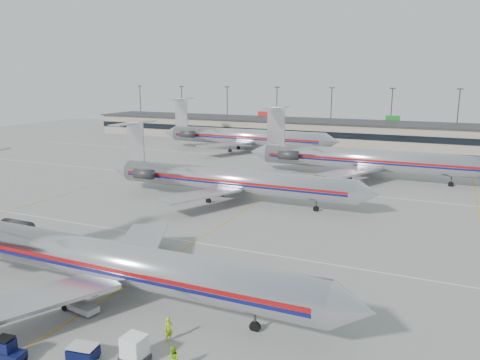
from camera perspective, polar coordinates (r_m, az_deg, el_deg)
The scene contains 14 objects.
ground at distance 45.99m, azimuth -11.89°, elevation -11.33°, with size 260.00×260.00×0.00m, color gray.
apron_markings at distance 53.75m, azimuth -5.59°, elevation -7.55°, with size 160.00×0.15×0.02m, color silver.
terminal at distance 134.96m, azimuth 13.30°, elevation 5.65°, with size 162.00×17.00×6.25m.
light_mast_row at distance 148.22m, azimuth 14.47°, elevation 8.28°, with size 163.60×0.40×15.28m.
jet_foreground at distance 41.63m, azimuth -16.43°, elevation -9.24°, with size 43.57×25.66×11.41m.
jet_second_row at distance 70.22m, azimuth -1.70°, elevation 0.08°, with size 43.50×25.61×11.39m.
jet_third_row at distance 88.21m, azimuth 14.99°, elevation 2.48°, with size 46.92×28.86×12.83m.
jet_back_row at distance 117.77m, azimuth 0.25°, elevation 5.34°, with size 47.60×29.28×13.02m.
tug_center at distance 36.03m, azimuth -26.49°, elevation -18.14°, with size 2.21×1.31×1.70m.
cart_outer at distance 34.47m, azimuth -18.58°, elevation -19.30°, with size 2.05×1.56×1.06m.
uld_container at distance 33.29m, azimuth -12.74°, elevation -19.42°, with size 1.78×1.51×1.82m.
belt_loader at distance 40.63m, azimuth -18.83°, elevation -14.22°, with size 4.02×1.72×2.07m.
ramp_worker_near at distance 35.05m, azimuth -8.69°, elevation -17.55°, with size 0.65×0.43×1.78m, color #A9CC13.
ramp_worker_far at distance 31.95m, azimuth -8.17°, elevation -20.85°, with size 0.83×0.65×1.72m, color #7AC912.
Camera 1 is at (25.35, -33.71, 18.33)m, focal length 35.00 mm.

